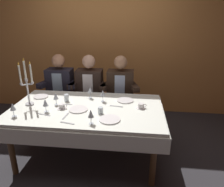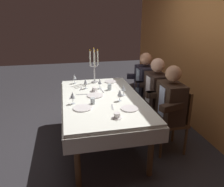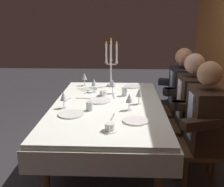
% 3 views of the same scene
% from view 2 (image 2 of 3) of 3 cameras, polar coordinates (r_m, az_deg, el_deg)
% --- Properties ---
extents(ground_plane, '(12.00, 12.00, 0.00)m').
position_cam_2_polar(ground_plane, '(3.51, -2.34, -12.40)').
color(ground_plane, '#2F2D31').
extents(back_wall, '(6.00, 0.12, 2.70)m').
position_cam_2_polar(back_wall, '(3.67, 24.18, 9.96)').
color(back_wall, '#CD8443').
rests_on(back_wall, ground_plane).
extents(dining_table, '(1.94, 1.14, 0.74)m').
position_cam_2_polar(dining_table, '(3.22, -2.49, -3.01)').
color(dining_table, white).
rests_on(dining_table, ground_plane).
extents(candelabra, '(0.15, 0.17, 0.61)m').
position_cam_2_polar(candelabra, '(3.82, -4.49, 6.77)').
color(candelabra, silver).
rests_on(candelabra, dining_table).
extents(dinner_plate_0, '(0.24, 0.24, 0.01)m').
position_cam_2_polar(dinner_plate_0, '(3.24, -4.33, -0.51)').
color(dinner_plate_0, white).
rests_on(dinner_plate_0, dining_table).
extents(dinner_plate_1, '(0.22, 0.22, 0.01)m').
position_cam_2_polar(dinner_plate_1, '(2.81, 4.50, -3.84)').
color(dinner_plate_1, white).
rests_on(dinner_plate_1, dining_table).
extents(dinner_plate_2, '(0.24, 0.24, 0.01)m').
position_cam_2_polar(dinner_plate_2, '(2.84, -7.55, -3.69)').
color(dinner_plate_2, white).
rests_on(dinner_plate_2, dining_table).
extents(dinner_plate_3, '(0.21, 0.21, 0.01)m').
position_cam_2_polar(dinner_plate_3, '(3.90, -0.38, 3.08)').
color(dinner_plate_3, white).
rests_on(dinner_plate_3, dining_table).
extents(wine_glass_0, '(0.07, 0.07, 0.16)m').
position_cam_2_polar(wine_glass_0, '(3.53, -3.13, 3.06)').
color(wine_glass_0, silver).
rests_on(wine_glass_0, dining_table).
extents(wine_glass_1, '(0.07, 0.07, 0.16)m').
position_cam_2_polar(wine_glass_1, '(3.55, -6.76, 3.06)').
color(wine_glass_1, silver).
rests_on(wine_glass_1, dining_table).
extents(wine_glass_2, '(0.07, 0.07, 0.16)m').
position_cam_2_polar(wine_glass_2, '(2.97, -10.01, -0.48)').
color(wine_glass_2, silver).
rests_on(wine_glass_2, dining_table).
extents(wine_glass_3, '(0.07, 0.07, 0.16)m').
position_cam_2_polar(wine_glass_3, '(3.02, 2.00, 0.16)').
color(wine_glass_3, silver).
rests_on(wine_glass_3, dining_table).
extents(wine_glass_4, '(0.07, 0.07, 0.16)m').
position_cam_2_polar(wine_glass_4, '(3.84, -9.59, 4.24)').
color(wine_glass_4, silver).
rests_on(wine_glass_4, dining_table).
extents(wine_glass_5, '(0.07, 0.07, 0.16)m').
position_cam_2_polar(wine_glass_5, '(3.22, 2.93, 1.42)').
color(wine_glass_5, silver).
rests_on(wine_glass_5, dining_table).
extents(water_tumbler_0, '(0.06, 0.06, 0.10)m').
position_cam_2_polar(water_tumbler_0, '(3.49, -0.65, 1.71)').
color(water_tumbler_0, silver).
rests_on(water_tumbler_0, dining_table).
extents(water_tumbler_1, '(0.06, 0.06, 0.08)m').
position_cam_2_polar(water_tumbler_1, '(2.96, -4.92, -1.90)').
color(water_tumbler_1, silver).
rests_on(water_tumbler_1, dining_table).
extents(coffee_cup_0, '(0.13, 0.12, 0.06)m').
position_cam_2_polar(coffee_cup_0, '(2.56, 1.29, -5.67)').
color(coffee_cup_0, white).
rests_on(coffee_cup_0, dining_table).
extents(coffee_cup_1, '(0.13, 0.12, 0.06)m').
position_cam_2_polar(coffee_cup_1, '(3.44, -4.55, 1.03)').
color(coffee_cup_1, white).
rests_on(coffee_cup_1, dining_table).
extents(knife_0, '(0.19, 0.04, 0.01)m').
position_cam_2_polar(knife_0, '(3.46, -2.56, 0.79)').
color(knife_0, '#B7B7BC').
rests_on(knife_0, dining_table).
extents(fork_1, '(0.17, 0.04, 0.01)m').
position_cam_2_polar(fork_1, '(2.85, 0.10, -3.45)').
color(fork_1, '#B7B7BC').
rests_on(fork_1, dining_table).
extents(fork_2, '(0.17, 0.05, 0.01)m').
position_cam_2_polar(fork_2, '(3.25, -10.46, -0.85)').
color(fork_2, '#B7B7BC').
rests_on(fork_2, dining_table).
extents(spoon_3, '(0.17, 0.06, 0.01)m').
position_cam_2_polar(spoon_3, '(3.57, -7.97, 1.21)').
color(spoon_3, '#B7B7BC').
rests_on(spoon_3, dining_table).
extents(spoon_4, '(0.03, 0.17, 0.01)m').
position_cam_2_polar(spoon_4, '(3.32, -7.72, -0.22)').
color(spoon_4, '#B7B7BC').
rests_on(spoon_4, dining_table).
extents(seated_diner_0, '(0.63, 0.48, 1.24)m').
position_cam_2_polar(seated_diner_0, '(4.00, 8.44, 3.12)').
color(seated_diner_0, brown).
rests_on(seated_diner_0, ground_plane).
extents(seated_diner_1, '(0.63, 0.48, 1.24)m').
position_cam_2_polar(seated_diner_1, '(3.56, 11.23, 0.83)').
color(seated_diner_1, brown).
rests_on(seated_diner_1, ground_plane).
extents(seated_diner_2, '(0.63, 0.48, 1.24)m').
position_cam_2_polar(seated_diner_2, '(3.13, 14.84, -2.13)').
color(seated_diner_2, brown).
rests_on(seated_diner_2, ground_plane).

